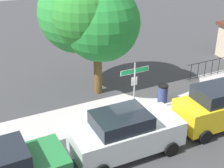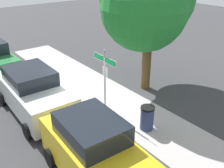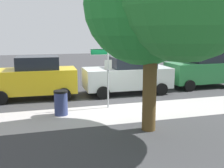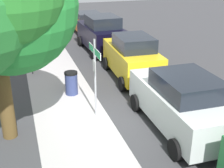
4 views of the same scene
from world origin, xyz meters
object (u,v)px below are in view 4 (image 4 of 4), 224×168
Objects in this scene: car_silver at (182,102)px; car_yellow at (132,57)px; street_sign at (95,64)px; utility_shed at (0,28)px; car_orange at (88,22)px; car_black at (102,34)px; trash_bin at (71,83)px.

car_silver is 4.81m from car_yellow.
car_silver is at bearing -126.04° from street_sign.
car_silver is at bearing -154.73° from utility_shed.
car_black is at bearing 176.54° from car_orange.
street_sign is 8.25m from car_black.
car_yellow is at bearing -72.44° from trash_bin.
utility_shed is 9.04m from trash_bin.
trash_bin is at bearing 150.84° from car_black.
street_sign is at bearing 160.56° from car_black.
car_black is at bearing 0.63° from car_silver.
car_yellow is 4.80m from car_black.
street_sign is 11.15m from utility_shed.
utility_shed reaches higher than trash_bin.
street_sign is at bearing 54.78° from car_silver.
street_sign is 2.88× the size of trash_bin.
car_yellow is at bearing 178.81° from car_orange.
car_yellow is at bearing -40.26° from street_sign.
car_yellow is at bearing -141.73° from utility_shed.
street_sign is 2.56m from trash_bin.
car_silver is 1.09× the size of car_yellow.
car_silver is at bearing 177.88° from car_black.
street_sign is 0.61× the size of car_silver.
car_orange is at bearing -0.44° from car_silver.
street_sign is 0.67× the size of car_yellow.
car_orange is (14.40, -0.32, -0.14)m from car_silver.
car_orange reaches higher than trash_bin.
trash_bin is (-8.53, -2.90, -0.75)m from utility_shed.
car_silver is at bearing -142.56° from trash_bin.
car_silver is 1.65× the size of utility_shed.
street_sign is 4.07m from car_yellow.
car_black reaches higher than car_silver.
car_orange is (9.59, -0.19, -0.19)m from car_yellow.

